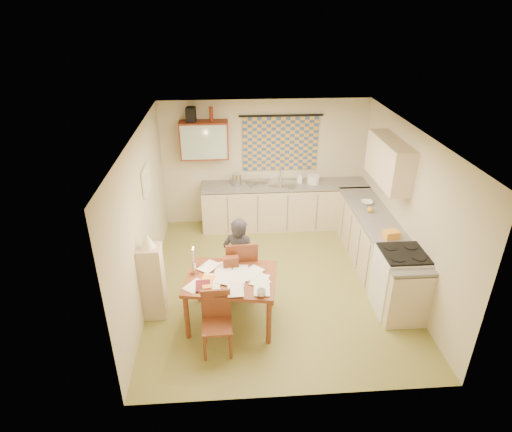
{
  "coord_description": "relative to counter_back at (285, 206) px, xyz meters",
  "views": [
    {
      "loc": [
        -0.73,
        -5.71,
        4.15
      ],
      "look_at": [
        -0.31,
        0.2,
        1.13
      ],
      "focal_mm": 30.0,
      "sensor_mm": 36.0,
      "label": 1
    }
  ],
  "objects": [
    {
      "name": "orange_bag",
      "position": [
        1.3,
        -2.21,
        0.53
      ],
      "size": [
        0.25,
        0.2,
        0.12
      ],
      "primitive_type": "cube",
      "rotation": [
        0.0,
        0.0,
        0.18
      ],
      "color": "orange",
      "rests_on": "counter_right"
    },
    {
      "name": "floor",
      "position": [
        -0.4,
        -1.95,
        -0.46
      ],
      "size": [
        4.0,
        4.5,
        0.02
      ],
      "primitive_type": "cube",
      "color": "olive",
      "rests_on": "ground"
    },
    {
      "name": "wall_right",
      "position": [
        1.61,
        -1.95,
        0.8
      ],
      "size": [
        0.02,
        4.5,
        2.5
      ],
      "primitive_type": "cube",
      "color": "beige",
      "rests_on": "floor"
    },
    {
      "name": "candle",
      "position": [
        -1.64,
        -2.71,
        0.59
      ],
      "size": [
        0.03,
        0.03,
        0.22
      ],
      "primitive_type": "cylinder",
      "rotation": [
        0.0,
        0.0,
        -0.44
      ],
      "color": "white",
      "rests_on": "dining_table"
    },
    {
      "name": "dining_table",
      "position": [
        -1.13,
        -2.82,
        -0.07
      ],
      "size": [
        1.35,
        1.11,
        0.75
      ],
      "rotation": [
        0.0,
        0.0,
        -0.16
      ],
      "color": "#632D17",
      "rests_on": "floor"
    },
    {
      "name": "mixing_bowl",
      "position": [
        0.53,
        -0.0,
        0.55
      ],
      "size": [
        0.31,
        0.31,
        0.16
      ],
      "primitive_type": "cylinder",
      "rotation": [
        0.0,
        0.0,
        -0.37
      ],
      "color": "white",
      "rests_on": "counter_back"
    },
    {
      "name": "shelf_stand",
      "position": [
        -2.24,
        -2.62,
        0.12
      ],
      "size": [
        0.32,
        0.3,
        1.15
      ],
      "primitive_type": "cube",
      "color": "#C8B18E",
      "rests_on": "floor"
    },
    {
      "name": "wall_back",
      "position": [
        -0.4,
        0.31,
        0.8
      ],
      "size": [
        4.0,
        0.02,
        2.5
      ],
      "primitive_type": "cube",
      "color": "beige",
      "rests_on": "floor"
    },
    {
      "name": "bowl",
      "position": [
        1.3,
        -1.0,
        0.49
      ],
      "size": [
        0.29,
        0.29,
        0.05
      ],
      "primitive_type": "imported",
      "rotation": [
        0.0,
        0.0,
        -0.2
      ],
      "color": "white",
      "rests_on": "counter_right"
    },
    {
      "name": "speaker",
      "position": [
        -1.77,
        0.13,
        1.83
      ],
      "size": [
        0.18,
        0.22,
        0.26
      ],
      "primitive_type": "cube",
      "rotation": [
        0.0,
        0.0,
        -0.12
      ],
      "color": "black",
      "rests_on": "wall_cabinet"
    },
    {
      "name": "chair_far",
      "position": [
        -0.98,
        -2.25,
        -0.13
      ],
      "size": [
        0.5,
        0.5,
        1.03
      ],
      "rotation": [
        0.0,
        0.0,
        3.21
      ],
      "color": "#632D17",
      "rests_on": "floor"
    },
    {
      "name": "magazine",
      "position": [
        -1.6,
        -3.02,
        0.31
      ],
      "size": [
        0.21,
        0.27,
        0.02
      ],
      "primitive_type": "imported",
      "rotation": [
        0.0,
        0.0,
        0.03
      ],
      "color": "maroon",
      "rests_on": "dining_table"
    },
    {
      "name": "ceiling",
      "position": [
        -0.4,
        -1.95,
        2.06
      ],
      "size": [
        4.0,
        4.5,
        0.02
      ],
      "primitive_type": "cube",
      "color": "white",
      "rests_on": "floor"
    },
    {
      "name": "papers",
      "position": [
        -1.11,
        -2.87,
        0.31
      ],
      "size": [
        1.19,
        0.91,
        0.03
      ],
      "rotation": [
        0.0,
        0.0,
        -0.16
      ],
      "color": "white",
      "rests_on": "dining_table"
    },
    {
      "name": "upper_cabinet_right",
      "position": [
        1.43,
        -1.4,
        1.4
      ],
      "size": [
        0.34,
        1.3,
        0.7
      ],
      "primitive_type": "cube",
      "color": "#C8B18E",
      "rests_on": "wall_right"
    },
    {
      "name": "person",
      "position": [
        -1.0,
        -2.29,
        0.23
      ],
      "size": [
        0.71,
        0.65,
        1.37
      ],
      "primitive_type": "imported",
      "rotation": [
        0.0,
        0.0,
        2.8
      ],
      "color": "black",
      "rests_on": "floor"
    },
    {
      "name": "wall_cabinet_glass",
      "position": [
        -1.55,
        -0.04,
        1.35
      ],
      "size": [
        0.84,
        0.02,
        0.64
      ],
      "primitive_type": "cube",
      "color": "#99B2A5",
      "rests_on": "wall_back"
    },
    {
      "name": "candle_holder",
      "position": [
        -1.64,
        -2.7,
        0.39
      ],
      "size": [
        0.07,
        0.07,
        0.18
      ],
      "primitive_type": "cylinder",
      "rotation": [
        0.0,
        0.0,
        -0.2
      ],
      "color": "silver",
      "rests_on": "dining_table"
    },
    {
      "name": "letter_rack",
      "position": [
        -1.13,
        -2.56,
        0.38
      ],
      "size": [
        0.23,
        0.13,
        0.16
      ],
      "primitive_type": "cube",
      "rotation": [
        0.0,
        0.0,
        0.12
      ],
      "color": "#632D17",
      "rests_on": "dining_table"
    },
    {
      "name": "window_blind",
      "position": [
        -0.1,
        0.27,
        1.2
      ],
      "size": [
        1.45,
        0.03,
        1.05
      ],
      "primitive_type": "cube",
      "color": "#304D7B",
      "rests_on": "wall_back"
    },
    {
      "name": "fruit_orange",
      "position": [
        1.25,
        -1.33,
        0.52
      ],
      "size": [
        0.1,
        0.1,
        0.1
      ],
      "primitive_type": "sphere",
      "color": "orange",
      "rests_on": "counter_right"
    },
    {
      "name": "bottle_green",
      "position": [
        -1.73,
        0.13,
        1.83
      ],
      "size": [
        0.08,
        0.08,
        0.26
      ],
      "primitive_type": "cylinder",
      "rotation": [
        0.0,
        0.0,
        -0.15
      ],
      "color": "#195926",
      "rests_on": "wall_cabinet"
    },
    {
      "name": "wall_cabinet",
      "position": [
        -1.55,
        0.13,
        1.35
      ],
      "size": [
        0.9,
        0.34,
        0.7
      ],
      "primitive_type": "cube",
      "color": "#611F0F",
      "rests_on": "wall_back"
    },
    {
      "name": "framed_print",
      "position": [
        -2.37,
        -1.55,
        1.25
      ],
      "size": [
        0.04,
        0.5,
        0.4
      ],
      "primitive_type": "cube",
      "color": "#F4EECE",
      "rests_on": "wall_left"
    },
    {
      "name": "tap",
      "position": [
        -0.09,
        0.18,
        0.61
      ],
      "size": [
        0.04,
        0.04,
        0.28
      ],
      "primitive_type": "cylinder",
      "rotation": [
        0.0,
        0.0,
        0.22
      ],
      "color": "silver",
      "rests_on": "counter_back"
    },
    {
      "name": "chair_near",
      "position": [
        -1.33,
        -3.39,
        -0.19
      ],
      "size": [
        0.39,
        0.39,
        0.85
      ],
      "rotation": [
        0.0,
        0.0,
        0.03
      ],
      "color": "#632D17",
      "rests_on": "floor"
    },
    {
      "name": "lampshade",
      "position": [
        -2.24,
        -2.62,
        0.81
      ],
      "size": [
        0.2,
        0.2,
        0.22
      ],
      "primitive_type": "cone",
      "color": "#F4EECE",
      "rests_on": "shelf_stand"
    },
    {
      "name": "soap_bottle",
      "position": [
        0.27,
        0.05,
        0.57
      ],
      "size": [
        0.1,
        0.1,
        0.21
      ],
      "primitive_type": "imported",
      "rotation": [
        0.0,
        0.0,
        -0.04
      ],
      "color": "white",
      "rests_on": "counter_back"
    },
    {
      "name": "mug",
      "position": [
        -0.75,
        -3.26,
        0.35
      ],
      "size": [
        0.18,
        0.18,
        0.1
      ],
      "primitive_type": "imported",
      "rotation": [
        0.0,
        0.0,
        -0.24
      ],
      "color": "white",
      "rests_on": "dining_table"
    },
    {
      "name": "wall_front",
      "position": [
        -0.4,
        -4.21,
        0.8
      ],
      "size": [
        4.0,
        0.02,
        2.5
      ],
      "primitive_type": "cube",
      "color": "beige",
      "rests_on": "floor"
    },
    {
      "name": "orange_box",
      "position": [
        -1.45,
        -3.06,
        0.32
      ],
      "size": [
        0.13,
        0.1,
        0.04
      ],
      "primitive_type": "cube",
      "rotation": [
        0.0,
        0.0,
        0.15
      ],
      "color": "orange",
      "rests_on": "dining_table"
    },
    {
      "name": "wall_left",
      "position": [
        -2.41,
        -1.95,
        0.8
      ],
      "size": [
        0.02,
        4.5,
        2.5
      ],
      "primitive_type": "cube",
      "color": "beige",
      "rests_on": "floor"
    },
    {
      "name": "counter_right",
      "position": [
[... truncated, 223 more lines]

